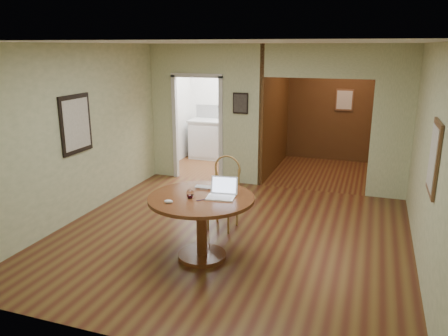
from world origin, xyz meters
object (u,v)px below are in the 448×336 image
(dining_table, at_px, (201,213))
(chair, at_px, (225,188))
(closed_laptop, at_px, (205,188))
(open_laptop, at_px, (222,192))

(dining_table, bearing_deg, chair, 93.09)
(chair, bearing_deg, closed_laptop, -84.81)
(dining_table, distance_m, closed_laptop, 0.37)
(chair, distance_m, closed_laptop, 0.81)
(chair, bearing_deg, dining_table, -81.90)
(chair, relative_size, closed_laptop, 3.55)
(dining_table, xyz_separation_m, chair, (-0.06, 1.06, -0.01))
(open_laptop, xyz_separation_m, closed_laptop, (-0.30, 0.20, -0.05))
(dining_table, distance_m, open_laptop, 0.39)
(closed_laptop, bearing_deg, dining_table, -82.97)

